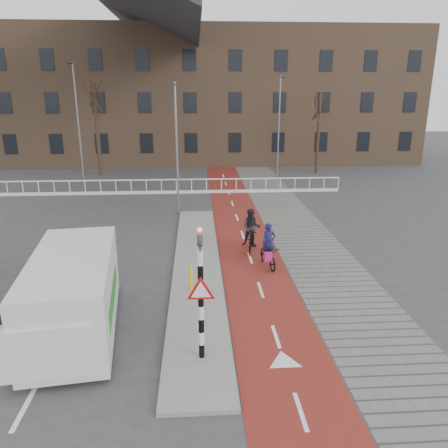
{
  "coord_description": "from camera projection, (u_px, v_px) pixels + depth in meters",
  "views": [
    {
      "loc": [
        -0.65,
        -11.68,
        6.66
      ],
      "look_at": [
        0.41,
        5.0,
        1.5
      ],
      "focal_mm": 35.0,
      "sensor_mm": 36.0,
      "label": 1
    }
  ],
  "objects": [
    {
      "name": "sidewalk",
      "position": [
        292.0,
        222.0,
        22.94
      ],
      "size": [
        3.0,
        60.0,
        0.01
      ],
      "primitive_type": "cube",
      "color": "slate",
      "rests_on": "ground"
    },
    {
      "name": "cyclist_far",
      "position": [
        251.0,
        234.0,
        18.57
      ],
      "size": [
        0.9,
        1.78,
        1.86
      ],
      "rotation": [
        0.0,
        0.0,
        -0.21
      ],
      "color": "black",
      "rests_on": "bike_lane"
    },
    {
      "name": "bollard",
      "position": [
        191.0,
        278.0,
        14.79
      ],
      "size": [
        0.12,
        0.12,
        0.87
      ],
      "primitive_type": "cylinder",
      "color": "yellow",
      "rests_on": "curb_island"
    },
    {
      "name": "tree_right",
      "position": [
        318.0,
        134.0,
        35.56
      ],
      "size": [
        0.23,
        0.23,
        6.43
      ],
      "primitive_type": "cylinder",
      "color": "#301F15",
      "rests_on": "ground"
    },
    {
      "name": "streetlight_right",
      "position": [
        279.0,
        128.0,
        33.5
      ],
      "size": [
        0.12,
        0.12,
        7.66
      ],
      "primitive_type": "cylinder",
      "color": "slate",
      "rests_on": "ground"
    },
    {
      "name": "cyclist_near",
      "position": [
        268.0,
        252.0,
        17.0
      ],
      "size": [
        0.86,
        1.72,
        1.74
      ],
      "rotation": [
        0.0,
        0.0,
        0.18
      ],
      "color": "black",
      "rests_on": "bike_lane"
    },
    {
      "name": "ground",
      "position": [
        221.0,
        320.0,
        13.14
      ],
      "size": [
        120.0,
        120.0,
        0.0
      ],
      "primitive_type": "plane",
      "color": "#38383A",
      "rests_on": "ground"
    },
    {
      "name": "curb_island",
      "position": [
        197.0,
        268.0,
        16.9
      ],
      "size": [
        1.8,
        16.0,
        0.12
      ],
      "primitive_type": "cube",
      "color": "gray",
      "rests_on": "ground"
    },
    {
      "name": "streetlight_left",
      "position": [
        78.0,
        125.0,
        31.32
      ],
      "size": [
        0.12,
        0.12,
        8.49
      ],
      "primitive_type": "cylinder",
      "color": "slate",
      "rests_on": "ground"
    },
    {
      "name": "van",
      "position": [
        74.0,
        293.0,
        12.21
      ],
      "size": [
        2.78,
        5.55,
        2.29
      ],
      "rotation": [
        0.0,
        0.0,
        0.13
      ],
      "color": "silver",
      "rests_on": "ground"
    },
    {
      "name": "railing",
      "position": [
        131.0,
        190.0,
        28.96
      ],
      "size": [
        28.0,
        0.1,
        0.99
      ],
      "color": "silver",
      "rests_on": "ground"
    },
    {
      "name": "townhouse_row",
      "position": [
        170.0,
        77.0,
        41.17
      ],
      "size": [
        46.0,
        10.0,
        15.9
      ],
      "color": "#7F6047",
      "rests_on": "ground"
    },
    {
      "name": "streetlight_near",
      "position": [
        177.0,
        151.0,
        23.39
      ],
      "size": [
        0.12,
        0.12,
        7.05
      ],
      "primitive_type": "cylinder",
      "color": "slate",
      "rests_on": "ground"
    },
    {
      "name": "bike_lane",
      "position": [
        239.0,
        223.0,
        22.77
      ],
      "size": [
        2.5,
        60.0,
        0.01
      ],
      "primitive_type": "cube",
      "color": "maroon",
      "rests_on": "ground"
    },
    {
      "name": "traffic_signal",
      "position": [
        201.0,
        290.0,
        10.59
      ],
      "size": [
        0.8,
        0.8,
        3.68
      ],
      "color": "black",
      "rests_on": "curb_island"
    },
    {
      "name": "tree_mid",
      "position": [
        97.0,
        131.0,
        34.4
      ],
      "size": [
        0.3,
        0.3,
        7.12
      ],
      "primitive_type": "cylinder",
      "color": "#301F15",
      "rests_on": "ground"
    }
  ]
}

